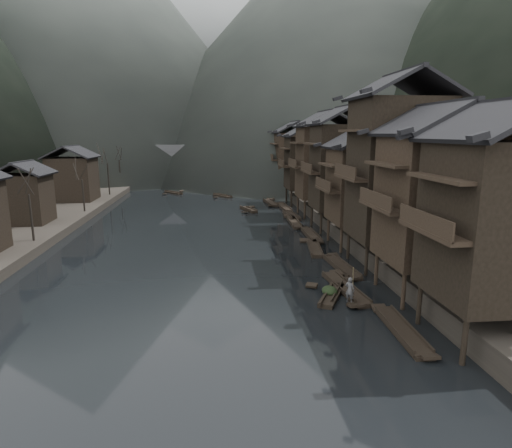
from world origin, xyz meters
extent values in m
plane|color=black|center=(0.00, 0.00, 0.00)|extent=(300.00, 300.00, 0.00)
cube|color=#2D2823|center=(35.00, 40.00, 0.90)|extent=(40.00, 200.00, 1.80)
cylinder|color=black|center=(14.20, -10.40, 1.30)|extent=(0.30, 0.30, 2.90)
cylinder|color=black|center=(14.20, -5.60, 1.30)|extent=(0.30, 0.30, 2.90)
cylinder|color=black|center=(16.95, -5.60, 1.30)|extent=(0.30, 0.30, 2.90)
cube|color=black|center=(17.30, -8.00, 6.86)|extent=(7.00, 6.00, 8.52)
cube|color=black|center=(13.30, -8.00, 6.43)|extent=(1.20, 5.70, 0.25)
cylinder|color=black|center=(14.20, -3.40, 1.30)|extent=(0.30, 0.30, 2.90)
cylinder|color=black|center=(14.20, 1.40, 1.30)|extent=(0.30, 0.30, 2.90)
cylinder|color=black|center=(16.95, -3.40, 1.30)|extent=(0.30, 0.30, 2.90)
cylinder|color=black|center=(16.95, 1.40, 1.30)|extent=(0.30, 0.30, 2.90)
cube|color=black|center=(17.30, -1.00, 7.00)|extent=(7.00, 6.00, 8.79)
cube|color=black|center=(13.30, -1.00, 6.56)|extent=(1.20, 5.70, 0.25)
cylinder|color=black|center=(14.20, 3.60, 1.30)|extent=(0.30, 0.30, 2.90)
cylinder|color=black|center=(14.20, 8.40, 1.30)|extent=(0.30, 0.30, 2.90)
cylinder|color=black|center=(16.95, 3.60, 1.30)|extent=(0.30, 0.30, 2.90)
cylinder|color=black|center=(16.95, 8.40, 1.30)|extent=(0.30, 0.30, 2.90)
cube|color=black|center=(17.30, 6.00, 8.46)|extent=(7.00, 6.00, 11.72)
cube|color=black|center=(13.30, 6.00, 7.87)|extent=(1.20, 5.70, 0.25)
cylinder|color=black|center=(14.20, 10.60, 1.30)|extent=(0.30, 0.30, 2.90)
cylinder|color=black|center=(14.20, 15.40, 1.30)|extent=(0.30, 0.30, 2.90)
cylinder|color=black|center=(16.95, 10.60, 1.30)|extent=(0.30, 0.30, 2.90)
cylinder|color=black|center=(16.95, 15.40, 1.30)|extent=(0.30, 0.30, 2.90)
cube|color=black|center=(17.30, 13.00, 6.34)|extent=(7.00, 6.00, 7.47)
cube|color=black|center=(13.30, 13.00, 5.96)|extent=(1.20, 5.70, 0.25)
cylinder|color=black|center=(14.20, 18.60, 1.30)|extent=(0.30, 0.30, 2.90)
cylinder|color=black|center=(14.20, 23.40, 1.30)|extent=(0.30, 0.30, 2.90)
cylinder|color=black|center=(16.95, 18.60, 1.30)|extent=(0.30, 0.30, 2.90)
cylinder|color=black|center=(16.95, 23.40, 1.30)|extent=(0.30, 0.30, 2.90)
cube|color=black|center=(17.30, 21.00, 7.55)|extent=(7.00, 6.00, 9.90)
cube|color=black|center=(13.30, 21.00, 7.05)|extent=(1.20, 5.70, 0.25)
cylinder|color=black|center=(14.20, 27.60, 1.30)|extent=(0.30, 0.30, 2.90)
cylinder|color=black|center=(14.20, 32.40, 1.30)|extent=(0.30, 0.30, 2.90)
cylinder|color=black|center=(16.95, 27.60, 1.30)|extent=(0.30, 0.30, 2.90)
cylinder|color=black|center=(16.95, 32.40, 1.30)|extent=(0.30, 0.30, 2.90)
cube|color=black|center=(17.30, 30.00, 7.49)|extent=(7.00, 6.00, 9.78)
cube|color=black|center=(13.30, 30.00, 7.00)|extent=(1.20, 5.70, 0.25)
cylinder|color=black|center=(14.20, 37.60, 1.30)|extent=(0.30, 0.30, 2.90)
cylinder|color=black|center=(14.20, 42.40, 1.30)|extent=(0.30, 0.30, 2.90)
cylinder|color=black|center=(16.95, 37.60, 1.30)|extent=(0.30, 0.30, 2.90)
cylinder|color=black|center=(16.95, 42.40, 1.30)|extent=(0.30, 0.30, 2.90)
cube|color=black|center=(17.30, 40.00, 6.78)|extent=(7.00, 6.00, 8.36)
cube|color=black|center=(13.30, 40.00, 6.36)|extent=(1.20, 5.70, 0.25)
cylinder|color=black|center=(14.20, 49.60, 1.30)|extent=(0.30, 0.30, 2.90)
cylinder|color=black|center=(14.20, 54.40, 1.30)|extent=(0.30, 0.30, 2.90)
cylinder|color=black|center=(16.95, 49.60, 1.30)|extent=(0.30, 0.30, 2.90)
cylinder|color=black|center=(16.95, 54.40, 1.30)|extent=(0.30, 0.30, 2.90)
cube|color=black|center=(17.30, 52.00, 7.09)|extent=(7.00, 6.00, 8.98)
cube|color=black|center=(13.30, 52.00, 6.64)|extent=(1.20, 5.70, 0.25)
cube|color=black|center=(-20.50, 24.00, 4.10)|extent=(5.00, 5.00, 5.80)
cube|color=black|center=(-20.50, 42.00, 4.60)|extent=(6.50, 6.50, 6.80)
cylinder|color=black|center=(-17.00, 14.74, 3.55)|extent=(0.24, 0.24, 4.69)
cylinder|color=black|center=(-17.00, 31.39, 3.40)|extent=(0.24, 0.24, 4.40)
cylinder|color=black|center=(-17.00, 48.01, 3.93)|extent=(0.24, 0.24, 5.45)
cylinder|color=black|center=(-17.00, 61.12, 3.83)|extent=(0.24, 0.24, 5.26)
cube|color=black|center=(12.64, -6.68, 0.15)|extent=(1.30, 6.54, 0.30)
cube|color=black|center=(12.64, -6.68, 0.33)|extent=(1.35, 6.41, 0.10)
cube|color=black|center=(12.55, -3.56, 0.29)|extent=(0.96, 0.83, 0.34)
cube|color=black|center=(12.74, -9.80, 0.29)|extent=(0.96, 0.83, 0.34)
cube|color=black|center=(11.44, 0.44, 0.15)|extent=(1.78, 7.13, 0.30)
cube|color=black|center=(11.44, 0.44, 0.33)|extent=(1.82, 6.99, 0.10)
cube|color=black|center=(11.77, 3.81, 0.29)|extent=(1.01, 0.95, 0.35)
cube|color=black|center=(11.11, -2.93, 0.29)|extent=(1.01, 0.95, 0.35)
cube|color=black|center=(12.71, 5.61, 0.15)|extent=(1.62, 6.87, 0.30)
cube|color=black|center=(12.71, 5.61, 0.33)|extent=(1.66, 6.74, 0.10)
cube|color=black|center=(12.97, 8.87, 0.29)|extent=(1.00, 0.91, 0.35)
cube|color=black|center=(12.46, 2.36, 0.29)|extent=(1.00, 0.91, 0.35)
cube|color=black|center=(11.84, 11.93, 0.15)|extent=(1.95, 6.40, 0.30)
cube|color=black|center=(11.84, 11.93, 0.33)|extent=(1.99, 6.29, 0.10)
cube|color=black|center=(11.43, 14.93, 0.29)|extent=(1.03, 0.90, 0.33)
cube|color=black|center=(12.26, 8.92, 0.29)|extent=(1.03, 0.90, 0.33)
cube|color=black|center=(12.78, 17.29, 0.15)|extent=(1.17, 6.83, 0.30)
cube|color=black|center=(12.78, 17.29, 0.33)|extent=(1.23, 6.69, 0.10)
cube|color=black|center=(12.75, 20.56, 0.29)|extent=(0.94, 0.85, 0.35)
cube|color=black|center=(12.82, 14.02, 0.29)|extent=(0.94, 0.85, 0.35)
cube|color=black|center=(12.17, 24.96, 0.15)|extent=(1.40, 7.69, 0.30)
cube|color=black|center=(12.17, 24.96, 0.33)|extent=(1.45, 7.54, 0.10)
cube|color=black|center=(12.02, 28.63, 0.29)|extent=(0.97, 0.97, 0.37)
cube|color=black|center=(12.31, 21.29, 0.29)|extent=(0.97, 0.97, 0.37)
cube|color=black|center=(12.67, 29.32, 0.15)|extent=(1.59, 6.17, 0.30)
cube|color=black|center=(12.67, 29.32, 0.33)|extent=(1.64, 6.06, 0.10)
cube|color=black|center=(12.91, 32.24, 0.29)|extent=(0.99, 0.83, 0.33)
cube|color=black|center=(12.43, 26.40, 0.29)|extent=(0.99, 0.83, 0.33)
cube|color=black|center=(12.77, 36.23, 0.15)|extent=(1.44, 7.64, 0.30)
cube|color=black|center=(12.77, 36.23, 0.33)|extent=(1.49, 7.49, 0.10)
cube|color=black|center=(12.94, 39.87, 0.29)|extent=(0.98, 0.97, 0.37)
cube|color=black|center=(12.61, 32.59, 0.29)|extent=(0.98, 0.97, 0.37)
cube|color=black|center=(11.24, 40.89, 0.15)|extent=(1.69, 6.77, 0.30)
cube|color=black|center=(11.24, 40.89, 0.33)|extent=(1.74, 6.64, 0.10)
cube|color=black|center=(11.52, 44.09, 0.29)|extent=(1.00, 0.90, 0.34)
cube|color=black|center=(10.95, 37.69, 0.29)|extent=(1.00, 0.90, 0.34)
cube|color=black|center=(11.88, 46.99, 0.15)|extent=(1.42, 6.01, 0.30)
cube|color=black|center=(11.88, 46.99, 0.33)|extent=(1.46, 5.90, 0.10)
cube|color=black|center=(11.73, 49.85, 0.29)|extent=(0.97, 0.79, 0.32)
cube|color=black|center=(12.03, 44.14, 0.29)|extent=(0.97, 0.79, 0.32)
cube|color=black|center=(11.73, 52.81, 0.15)|extent=(1.66, 6.86, 0.30)
cube|color=black|center=(11.73, 52.81, 0.33)|extent=(1.71, 6.73, 0.10)
cube|color=black|center=(11.46, 56.06, 0.29)|extent=(1.00, 0.91, 0.35)
cube|color=black|center=(12.00, 49.56, 0.29)|extent=(1.00, 0.91, 0.35)
cube|color=black|center=(11.29, 60.69, 0.15)|extent=(1.52, 6.26, 0.30)
cube|color=black|center=(11.29, 60.69, 0.33)|extent=(1.56, 6.14, 0.10)
cube|color=black|center=(11.09, 63.66, 0.29)|extent=(0.98, 0.83, 0.33)
cube|color=black|center=(11.49, 57.72, 0.29)|extent=(0.98, 0.83, 0.33)
cube|color=black|center=(7.06, 34.76, 0.15)|extent=(2.44, 4.66, 0.30)
cube|color=black|center=(7.06, 34.76, 0.33)|extent=(2.46, 4.59, 0.10)
cube|color=black|center=(7.78, 36.84, 0.29)|extent=(0.99, 0.82, 0.29)
cube|color=black|center=(6.34, 32.68, 0.29)|extent=(0.99, 0.82, 0.29)
cube|color=black|center=(3.49, 49.79, 0.15)|extent=(3.55, 4.43, 0.30)
cube|color=black|center=(3.49, 49.79, 0.33)|extent=(3.53, 4.39, 0.10)
cube|color=black|center=(4.80, 51.64, 0.29)|extent=(1.04, 0.97, 0.29)
cube|color=black|center=(2.18, 47.94, 0.29)|extent=(1.04, 0.97, 0.29)
cube|color=black|center=(-6.01, 55.19, 0.15)|extent=(3.90, 4.46, 0.30)
cube|color=black|center=(-6.01, 55.19, 0.33)|extent=(3.88, 4.41, 0.10)
cube|color=black|center=(-4.51, 57.02, 0.29)|extent=(1.05, 1.02, 0.30)
cube|color=black|center=(-7.51, 53.35, 0.29)|extent=(1.05, 1.02, 0.30)
cube|color=#4C4C4F|center=(0.00, 72.00, 7.20)|extent=(40.00, 6.00, 1.60)
cube|color=#4C4C4F|center=(0.00, 69.30, 8.50)|extent=(40.00, 0.50, 1.00)
cube|color=#4C4C4F|center=(0.00, 74.70, 8.50)|extent=(40.00, 0.50, 1.00)
cube|color=#4C4C4F|center=(-14.00, 72.00, 3.20)|extent=(3.20, 6.00, 6.40)
cube|color=#4C4C4F|center=(-4.50, 72.00, 3.20)|extent=(3.20, 6.00, 6.40)
cube|color=#4C4C4F|center=(4.50, 72.00, 3.20)|extent=(3.20, 6.00, 6.40)
cube|color=#4C4C4F|center=(14.00, 72.00, 3.20)|extent=(3.20, 6.00, 6.40)
cone|color=#474F49|center=(55.00, 130.00, 49.44)|extent=(195.00, 195.00, 98.87)
cone|color=#474F49|center=(-50.00, 135.00, 51.85)|extent=(168.00, 168.00, 103.70)
cone|color=gray|center=(0.00, 210.00, 58.69)|extent=(320.00, 320.00, 117.39)
cube|color=black|center=(10.09, -0.80, 0.15)|extent=(2.98, 4.55, 0.30)
cube|color=black|center=(10.09, -0.80, 0.33)|extent=(2.98, 4.49, 0.10)
cube|color=black|center=(9.09, 1.16, 0.29)|extent=(1.02, 0.90, 0.29)
cube|color=black|center=(11.09, -2.77, 0.29)|extent=(1.02, 0.90, 0.29)
ellipsoid|color=black|center=(9.99, -0.60, 0.77)|extent=(1.10, 1.44, 0.66)
imported|color=#555658|center=(10.88, -2.36, 1.34)|extent=(0.77, 0.77, 1.81)
cylinder|color=#8C7A51|center=(11.08, -2.36, 4.01)|extent=(0.85, 2.14, 3.53)
camera|label=1|loc=(1.79, -29.02, 11.52)|focal=30.00mm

